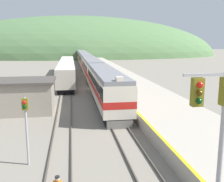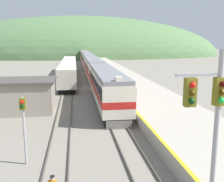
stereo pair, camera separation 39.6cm
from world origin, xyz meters
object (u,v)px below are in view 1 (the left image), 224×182
carriage_second (92,68)px  signal_mast_main (224,113)px  carriage_fifth (80,54)px  express_train_lead_car (105,85)px  signal_post_siding (26,117)px  siding_train (67,70)px  carriage_third (86,61)px  carriage_fourth (82,57)px

carriage_second → signal_mast_main: 43.92m
signal_mast_main → carriage_fifth: bearing=90.7°
express_train_lead_car → signal_mast_main: signal_mast_main is taller
carriage_fifth → signal_post_siding: signal_post_siding is taller
express_train_lead_car → signal_post_siding: bearing=-114.0°
carriage_fifth → siding_train: (-4.96, -59.63, -0.41)m
carriage_second → carriage_fifth: 62.13m
signal_mast_main → carriage_second: bearing=91.8°
carriage_second → carriage_third: size_ratio=1.00×
signal_mast_main → siding_train: bearing=97.8°
carriage_third → siding_train: (-4.96, -18.22, -0.41)m
carriage_fourth → signal_mast_main: bearing=-89.1°
express_train_lead_car → carriage_third: express_train_lead_car is taller
express_train_lead_car → signal_mast_main: 23.01m
carriage_second → siding_train: 5.57m
express_train_lead_car → carriage_fourth: bearing=90.0°
signal_post_siding → carriage_second: bearing=79.3°
carriage_third → signal_post_siding: bearing=-96.9°
carriage_fourth → carriage_fifth: bearing=90.0°
siding_train → signal_post_siding: 39.01m
carriage_third → signal_mast_main: 64.59m
carriage_fifth → signal_mast_main: (1.38, -105.94, 2.71)m
carriage_fifth → signal_mast_main: signal_mast_main is taller
carriage_second → express_train_lead_car: bearing=-90.0°
carriage_third → signal_mast_main: signal_mast_main is taller
carriage_fourth → signal_post_siding: signal_post_siding is taller
siding_train → signal_mast_main: size_ratio=4.87×
carriage_fourth → signal_post_siding: size_ratio=4.61×
carriage_fourth → signal_post_siding: bearing=-95.0°
express_train_lead_car → carriage_second: bearing=90.0°
carriage_fifth → signal_post_siding: bearing=-94.0°
carriage_third → signal_mast_main: bearing=-88.8°
carriage_second → siding_train: bearing=153.3°
carriage_third → express_train_lead_car: bearing=-90.0°
carriage_second → signal_mast_main: signal_mast_main is taller
carriage_third → carriage_fourth: bearing=90.0°
siding_train → signal_post_siding: signal_post_siding is taller
carriage_third → signal_post_siding: size_ratio=4.61×
carriage_second → signal_mast_main: (1.38, -43.81, 2.71)m
carriage_second → carriage_fifth: (0.00, 62.13, 0.00)m
carriage_fifth → siding_train: size_ratio=0.56×
carriage_second → signal_mast_main: bearing=-88.2°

